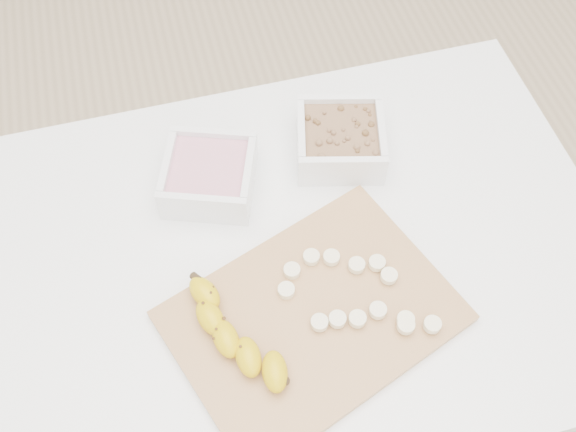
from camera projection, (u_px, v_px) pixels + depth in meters
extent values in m
plane|color=#C6AD89|center=(291.00, 394.00, 1.62)|extent=(3.50, 3.50, 0.00)
cube|color=white|center=(293.00, 259.00, 1.00)|extent=(1.00, 0.70, 0.04)
cylinder|color=white|center=(551.00, 427.00, 1.23)|extent=(0.05, 0.05, 0.71)
cylinder|color=white|center=(65.00, 271.00, 1.41)|extent=(0.05, 0.05, 0.71)
cylinder|color=white|center=(438.00, 186.00, 1.53)|extent=(0.05, 0.05, 0.71)
cube|color=white|center=(209.00, 175.00, 1.02)|extent=(0.18, 0.18, 0.07)
cube|color=#CF8598|center=(209.00, 174.00, 1.02)|extent=(0.15, 0.15, 0.04)
cube|color=white|center=(340.00, 140.00, 1.06)|extent=(0.17, 0.17, 0.07)
cube|color=brown|center=(340.00, 139.00, 1.06)|extent=(0.14, 0.14, 0.04)
cube|color=tan|center=(313.00, 316.00, 0.92)|extent=(0.46, 0.39, 0.01)
cylinder|color=#F8EABC|center=(286.00, 290.00, 0.93)|extent=(0.02, 0.02, 0.01)
cylinder|color=#F8EABC|center=(292.00, 271.00, 0.95)|extent=(0.02, 0.02, 0.01)
cylinder|color=#F8EABC|center=(311.00, 257.00, 0.96)|extent=(0.02, 0.02, 0.01)
cylinder|color=#F8EABC|center=(331.00, 257.00, 0.96)|extent=(0.02, 0.02, 0.01)
cylinder|color=#F8EABC|center=(357.00, 265.00, 0.95)|extent=(0.02, 0.02, 0.01)
cylinder|color=#F8EABC|center=(377.00, 263.00, 0.95)|extent=(0.02, 0.02, 0.01)
cylinder|color=#F8EABC|center=(389.00, 276.00, 0.94)|extent=(0.02, 0.02, 0.01)
cylinder|color=#F8EABC|center=(319.00, 323.00, 0.90)|extent=(0.02, 0.02, 0.01)
cylinder|color=#F8EABC|center=(337.00, 319.00, 0.90)|extent=(0.02, 0.02, 0.01)
cylinder|color=#F8EABC|center=(357.00, 319.00, 0.90)|extent=(0.02, 0.02, 0.01)
cylinder|color=#F8EABC|center=(378.00, 310.00, 0.91)|extent=(0.02, 0.02, 0.01)
cylinder|color=#F8EABC|center=(406.00, 320.00, 0.90)|extent=(0.02, 0.02, 0.01)
cylinder|color=#F8EABC|center=(432.00, 325.00, 0.90)|extent=(0.02, 0.02, 0.01)
cylinder|color=#F8EABC|center=(406.00, 325.00, 0.90)|extent=(0.02, 0.02, 0.01)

